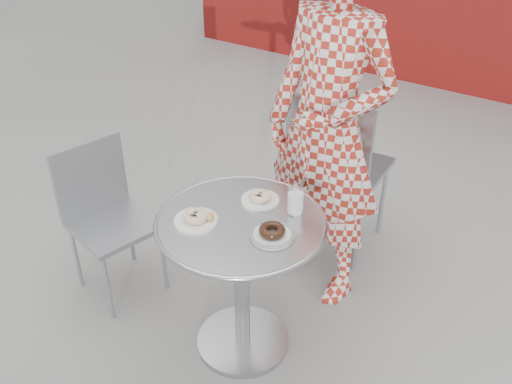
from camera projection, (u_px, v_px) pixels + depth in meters
The scene contains 9 objects.
ground at pixel (245, 347), 2.71m from camera, with size 60.00×60.00×0.00m, color #A8A6A0.
bistro_table at pixel (241, 254), 2.44m from camera, with size 0.72×0.72×0.73m.
chair_far at pixel (337, 199), 3.24m from camera, with size 0.48×0.49×0.97m.
chair_left at pixel (117, 249), 2.94m from camera, with size 0.47×0.46×0.80m.
seated_person at pixel (328, 129), 2.62m from camera, with size 0.66×0.44×1.82m, color #A02418.
plate_far at pixel (260, 198), 2.45m from camera, with size 0.17×0.17×0.04m.
plate_near at pixel (196, 218), 2.32m from camera, with size 0.18×0.18×0.05m.
plate_checker at pixel (272, 233), 2.24m from camera, with size 0.18×0.18×0.05m.
milk_cup at pixel (295, 202), 2.36m from camera, with size 0.07×0.07×0.11m.
Camera 1 is at (1.07, -1.53, 2.10)m, focal length 40.00 mm.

